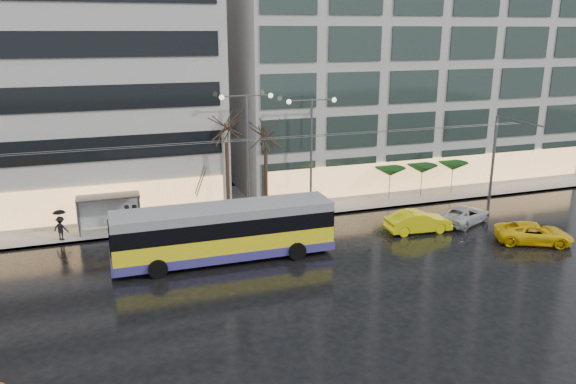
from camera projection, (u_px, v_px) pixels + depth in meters
name	position (u px, v px, depth m)	size (l,w,h in m)	color
ground	(264.00, 277.00, 31.99)	(140.00, 140.00, 0.00)	black
sidewalk	(239.00, 203.00, 45.32)	(80.00, 10.00, 0.15)	gray
kerb	(255.00, 222.00, 40.82)	(80.00, 0.10, 0.15)	slate
building_right	(401.00, 40.00, 51.67)	(32.00, 14.00, 25.00)	beige
trolleybus	(224.00, 234.00, 33.94)	(13.34, 5.24, 6.17)	yellow
catenary	(244.00, 171.00, 38.34)	(42.24, 5.12, 7.00)	#595B60
bus_shelter	(103.00, 205.00, 38.56)	(4.20, 1.60, 2.51)	#595B60
street_lamp_near	(247.00, 138.00, 40.77)	(3.96, 0.36, 9.03)	#595B60
street_lamp_far	(311.00, 138.00, 42.41)	(3.96, 0.36, 8.53)	#595B60
tree_a	(226.00, 124.00, 40.19)	(3.20, 3.20, 8.40)	black
tree_b	(265.00, 131.00, 41.49)	(3.20, 3.20, 7.70)	black
parasol_a	(390.00, 172.00, 45.67)	(2.50, 2.50, 2.65)	#595B60
parasol_b	(422.00, 169.00, 46.60)	(2.50, 2.50, 2.65)	#595B60
parasol_c	(453.00, 166.00, 47.54)	(2.50, 2.50, 2.65)	#595B60
taxi_b	(418.00, 222.00, 38.90)	(1.61, 4.61, 1.52)	#F9F20D
taxi_c	(534.00, 233.00, 36.91)	(2.24, 4.87, 1.35)	yellow
sedan_silver	(465.00, 215.00, 40.77)	(2.11, 4.57, 1.27)	silver
pedestrian_a	(127.00, 212.00, 38.47)	(1.15, 1.17, 2.19)	black
pedestrian_b	(135.00, 218.00, 38.76)	(1.08, 0.95, 1.86)	black
pedestrian_c	(60.00, 224.00, 36.92)	(1.21, 1.12, 2.11)	black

